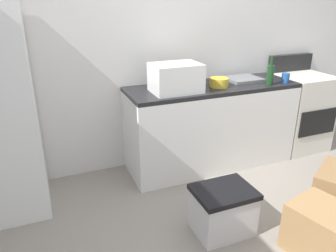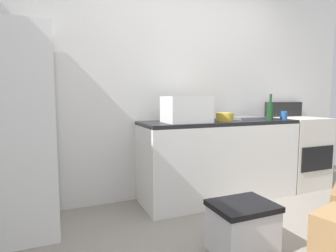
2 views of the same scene
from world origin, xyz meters
name	(u,v)px [view 1 (image 1 of 2)]	position (x,y,z in m)	size (l,w,h in m)	color
ground_plane	(250,237)	(0.00, 0.00, 0.00)	(6.00, 6.00, 0.00)	gray
wall_back	(173,43)	(0.00, 1.55, 1.30)	(5.00, 0.10, 2.60)	silver
kitchen_counter	(211,126)	(0.30, 1.20, 0.45)	(1.80, 0.60, 0.90)	white
stove_oven	(299,110)	(1.52, 1.21, 0.47)	(0.60, 0.61, 1.10)	silver
microwave	(176,78)	(-0.15, 1.12, 1.04)	(0.46, 0.34, 0.27)	white
sink_basin	(243,79)	(0.71, 1.27, 0.92)	(0.36, 0.32, 0.03)	slate
wine_bottle	(270,74)	(0.85, 1.00, 1.01)	(0.07, 0.07, 0.30)	#193F1E
coffee_mug	(285,78)	(1.07, 1.01, 0.95)	(0.08, 0.08, 0.10)	#2659A5
knife_block	(194,74)	(0.17, 1.39, 0.99)	(0.10, 0.10, 0.18)	brown
mixing_bowl	(219,82)	(0.33, 1.13, 0.95)	(0.19, 0.19, 0.09)	gold
cardboard_box_large	(321,230)	(0.37, -0.31, 0.19)	(0.39, 0.42, 0.38)	#A37A4C
storage_bin	(223,210)	(-0.16, 0.16, 0.19)	(0.46, 0.36, 0.38)	silver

